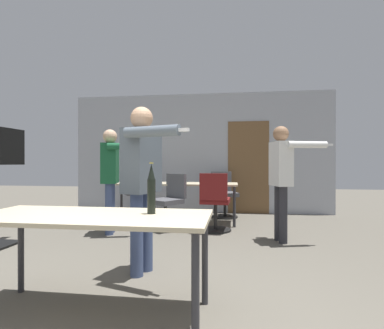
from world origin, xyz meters
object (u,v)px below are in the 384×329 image
person_left_plaid (143,173)px  office_chair_far_right (224,196)px  person_center_tall (282,171)px  person_right_polo (111,171)px  office_chair_mid_tucked (215,204)px  office_chair_near_pushed (132,194)px  beer_bottle (151,190)px  office_chair_far_left (169,203)px

person_left_plaid → office_chair_far_right: bearing=-175.5°
person_center_tall → person_right_polo: bearing=-107.7°
office_chair_far_right → office_chair_mid_tucked: 1.38m
person_center_tall → person_left_plaid: bearing=-62.1°
office_chair_near_pushed → beer_bottle: bearing=-10.5°
person_left_plaid → office_chair_far_left: 2.13m
office_chair_mid_tucked → office_chair_near_pushed: 2.32m
person_right_polo → office_chair_mid_tucked: size_ratio=1.73×
person_center_tall → beer_bottle: bearing=-44.3°
person_left_plaid → office_chair_far_left: (-0.18, 2.04, -0.58)m
person_right_polo → person_center_tall: bearing=72.2°
office_chair_mid_tucked → office_chair_far_left: size_ratio=1.02×
person_right_polo → office_chair_far_right: (1.73, 1.72, -0.56)m
person_right_polo → person_left_plaid: (1.02, -1.60, 0.02)m
beer_bottle → person_left_plaid: bearing=111.4°
office_chair_mid_tucked → person_right_polo: bearing=-164.5°
person_right_polo → person_left_plaid: 1.90m
person_center_tall → office_chair_near_pushed: bearing=-137.5°
beer_bottle → office_chair_far_left: bearing=99.8°
person_left_plaid → beer_bottle: bearing=38.1°
person_left_plaid → office_chair_far_right: 3.45m
person_center_tall → beer_bottle: (-1.28, -2.22, -0.08)m
person_center_tall → office_chair_near_pushed: 3.46m
office_chair_near_pushed → office_chair_mid_tucked: bearing=22.4°
office_chair_mid_tucked → beer_bottle: beer_bottle is taller
person_left_plaid → office_chair_near_pushed: bearing=-142.4°
office_chair_far_right → office_chair_far_left: office_chair_far_right is taller
office_chair_mid_tucked → beer_bottle: size_ratio=2.52×
person_left_plaid → beer_bottle: size_ratio=4.44×
person_left_plaid → office_chair_near_pushed: size_ratio=1.80×
office_chair_far_left → beer_bottle: size_ratio=2.46×
office_chair_near_pushed → beer_bottle: size_ratio=2.47×
person_center_tall → beer_bottle: size_ratio=4.33×
person_right_polo → office_chair_far_right: person_right_polo is taller
person_left_plaid → person_center_tall: bearing=148.9°
person_right_polo → office_chair_far_left: (0.84, 0.44, -0.56)m
office_chair_near_pushed → office_chair_far_left: (1.09, -1.27, -0.00)m
office_chair_near_pushed → person_right_polo: bearing=-23.3°
person_right_polo → office_chair_near_pushed: bearing=173.8°
office_chair_far_right → office_chair_far_left: bearing=35.9°
person_center_tall → office_chair_far_left: 1.95m
person_left_plaid → beer_bottle: 0.84m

